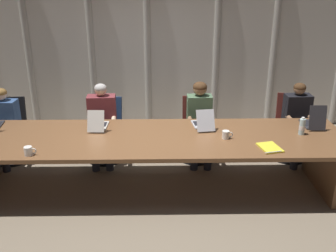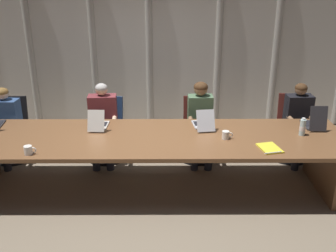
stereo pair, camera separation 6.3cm
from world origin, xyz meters
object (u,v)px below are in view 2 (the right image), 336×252
(office_chair_left_mid, at_px, (107,135))
(water_bottle_primary, at_px, (303,127))
(laptop_left_mid, at_px, (99,124))
(laptop_center, at_px, (203,123))
(person_left_end, at_px, (4,122))
(person_right_mid, at_px, (300,119))
(person_center, at_px, (200,118))
(coffee_mug_near, at_px, (28,150))
(spiral_notepad, at_px, (270,148))
(person_left_mid, at_px, (103,119))
(office_chair_right_mid, at_px, (291,134))
(office_chair_left_end, at_px, (13,136))
(coffee_mug_far, at_px, (226,135))
(laptop_right_mid, at_px, (314,123))
(office_chair_center, at_px, (198,135))

(office_chair_left_mid, xyz_separation_m, water_bottle_primary, (2.64, -0.94, 0.51))
(laptop_left_mid, height_order, laptop_center, laptop_left_mid)
(person_left_end, bearing_deg, person_right_mid, 94.23)
(person_center, relative_size, coffee_mug_near, 8.65)
(person_right_mid, distance_m, spiral_notepad, 1.41)
(person_left_mid, bearing_deg, coffee_mug_near, -28.83)
(person_center, bearing_deg, laptop_left_mid, -70.72)
(person_left_end, height_order, coffee_mug_near, person_left_end)
(office_chair_left_mid, relative_size, person_left_end, 0.82)
(office_chair_right_mid, xyz_separation_m, person_left_end, (-4.30, -0.16, 0.28))
(person_left_mid, bearing_deg, person_left_end, -93.12)
(office_chair_left_end, height_order, office_chair_left_mid, office_chair_left_mid)
(person_left_mid, xyz_separation_m, coffee_mug_far, (1.67, -0.90, 0.13))
(person_left_mid, bearing_deg, laptop_right_mid, 76.17)
(office_chair_left_mid, bearing_deg, coffee_mug_near, -13.89)
(laptop_center, bearing_deg, coffee_mug_far, -155.16)
(laptop_center, relative_size, person_left_end, 0.41)
(laptop_left_mid, distance_m, coffee_mug_far, 1.68)
(laptop_left_mid, xyz_separation_m, coffee_mug_far, (1.64, -0.38, -0.00))
(laptop_left_mid, relative_size, spiral_notepad, 1.20)
(person_right_mid, bearing_deg, spiral_notepad, -34.40)
(person_right_mid, height_order, coffee_mug_far, person_right_mid)
(office_chair_left_end, distance_m, person_left_end, 0.33)
(office_chair_left_end, bearing_deg, person_center, 84.66)
(laptop_left_mid, height_order, office_chair_center, laptop_left_mid)
(laptop_right_mid, bearing_deg, office_chair_left_end, 81.85)
(laptop_right_mid, height_order, person_left_mid, person_left_mid)
(office_chair_right_mid, xyz_separation_m, water_bottle_primary, (-0.20, -0.94, 0.50))
(office_chair_left_end, bearing_deg, laptop_center, 74.67)
(spiral_notepad, bearing_deg, laptop_right_mid, 28.66)
(office_chair_left_mid, bearing_deg, office_chair_left_end, -80.14)
(office_chair_left_mid, bearing_deg, laptop_right_mid, 86.42)
(office_chair_center, bearing_deg, person_center, 6.04)
(office_chair_center, distance_m, person_center, 0.38)
(office_chair_right_mid, xyz_separation_m, spiral_notepad, (-0.70, -1.36, 0.40))
(water_bottle_primary, relative_size, coffee_mug_near, 1.65)
(office_chair_left_mid, bearing_deg, laptop_center, 74.64)
(office_chair_center, bearing_deg, office_chair_left_end, -90.63)
(water_bottle_primary, distance_m, coffee_mug_near, 3.33)
(coffee_mug_far, bearing_deg, person_left_end, 163.99)
(office_chair_left_end, xyz_separation_m, office_chair_left_mid, (1.44, -0.00, 0.00))
(laptop_left_mid, distance_m, spiral_notepad, 2.22)
(person_center, xyz_separation_m, coffee_mug_far, (0.24, -0.90, 0.11))
(person_left_mid, distance_m, water_bottle_primary, 2.78)
(laptop_center, bearing_deg, person_right_mid, -78.70)
(office_chair_right_mid, bearing_deg, office_chair_left_end, -81.66)
(laptop_left_mid, relative_size, coffee_mug_near, 2.98)
(office_chair_right_mid, height_order, person_left_mid, person_left_mid)
(laptop_left_mid, relative_size, laptop_center, 0.90)
(office_chair_right_mid, relative_size, person_left_end, 0.84)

